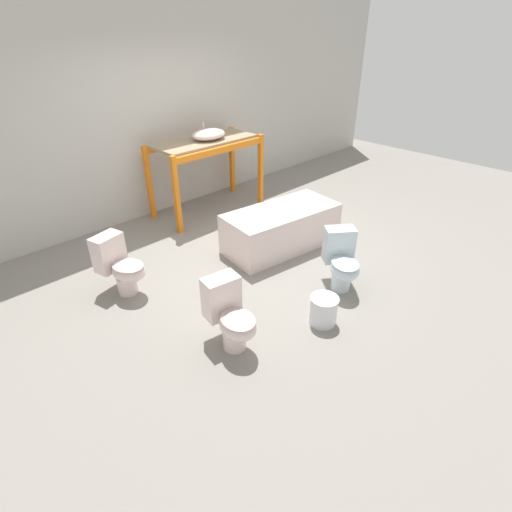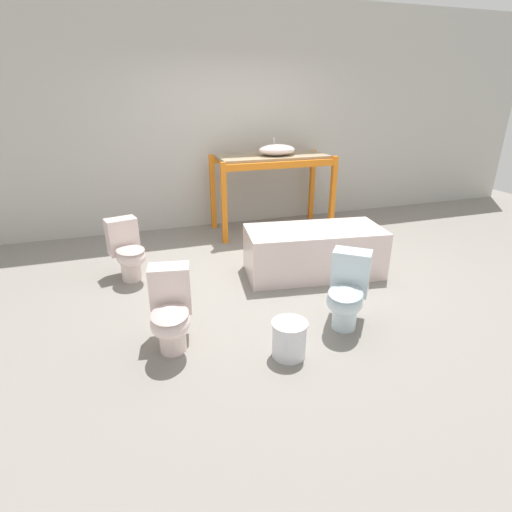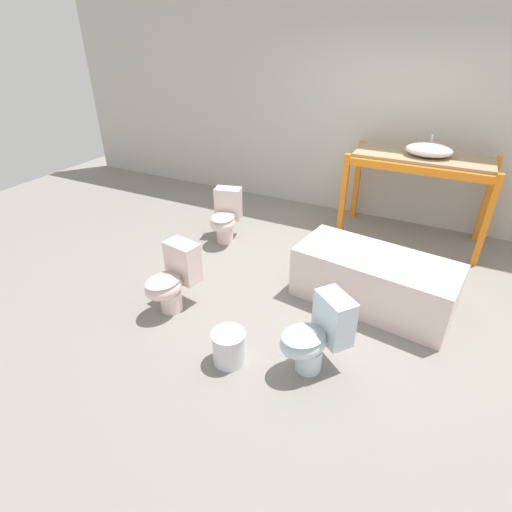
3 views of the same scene
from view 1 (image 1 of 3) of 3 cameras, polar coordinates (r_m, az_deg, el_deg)
name	(u,v)px [view 1 (image 1 of 3)]	position (r m, az deg, el deg)	size (l,w,h in m)	color
ground_plane	(251,251)	(5.28, -0.67, 0.66)	(12.00, 12.00, 0.00)	gray
warehouse_wall_rear	(152,105)	(6.31, -14.66, 20.20)	(10.80, 0.08, 3.20)	beige
shelving_rack	(206,153)	(6.26, -7.17, 14.45)	(1.71, 0.77, 1.11)	orange
sink_basin	(209,134)	(6.20, -6.77, 16.89)	(0.53, 0.40, 0.23)	silver
bathtub_main	(281,226)	(5.27, 3.63, 4.36)	(1.61, 0.89, 0.54)	silver
toilet_near	(120,265)	(4.58, -18.81, -1.26)	(0.45, 0.63, 0.66)	silver
toilet_far	(231,315)	(3.64, -3.65, -8.44)	(0.41, 0.61, 0.66)	silver
toilet_extra	(342,260)	(4.53, 12.14, -0.62)	(0.60, 0.64, 0.66)	silver
bucket_white	(324,310)	(4.05, 9.62, -7.58)	(0.29, 0.29, 0.30)	silver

